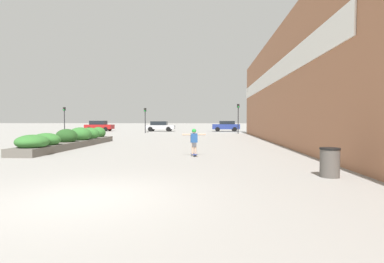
{
  "coord_description": "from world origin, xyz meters",
  "views": [
    {
      "loc": [
        2.61,
        -6.1,
        1.65
      ],
      "look_at": [
        1.43,
        13.75,
        0.89
      ],
      "focal_mm": 28.0,
      "sensor_mm": 36.0,
      "label": 1
    }
  ],
  "objects": [
    {
      "name": "skateboarder",
      "position": [
        1.9,
        7.5,
        0.8
      ],
      "size": [
        1.07,
        0.34,
        1.17
      ],
      "rotation": [
        0.0,
        0.0,
        0.25
      ],
      "color": "tan",
      "rests_on": "skateboard"
    },
    {
      "name": "traffic_light_far_left",
      "position": [
        -16.35,
        31.9,
        2.29
      ],
      "size": [
        0.28,
        0.3,
        3.34
      ],
      "color": "black",
      "rests_on": "ground_plane"
    },
    {
      "name": "building_wall_right",
      "position": [
        7.51,
        12.25,
        3.96
      ],
      "size": [
        0.67,
        38.76,
        7.91
      ],
      "color": "#9E6647",
      "rests_on": "ground_plane"
    },
    {
      "name": "planter_box",
      "position": [
        -5.72,
        11.54,
        0.48
      ],
      "size": [
        1.54,
        10.7,
        1.19
      ],
      "color": "#605B54",
      "rests_on": "ground_plane"
    },
    {
      "name": "skateboard",
      "position": [
        1.9,
        7.5,
        0.07
      ],
      "size": [
        0.35,
        0.64,
        0.09
      ],
      "rotation": [
        0.0,
        0.0,
        0.25
      ],
      "color": "navy",
      "rests_on": "ground_plane"
    },
    {
      "name": "car_rightmost",
      "position": [
        5.0,
        37.73,
        0.81
      ],
      "size": [
        3.95,
        1.9,
        1.53
      ],
      "rotation": [
        0.0,
        0.0,
        1.57
      ],
      "color": "navy",
      "rests_on": "ground_plane"
    },
    {
      "name": "traffic_light_right",
      "position": [
        6.11,
        30.95,
        2.47
      ],
      "size": [
        0.28,
        0.3,
        3.64
      ],
      "color": "black",
      "rests_on": "ground_plane"
    },
    {
      "name": "ground_plane",
      "position": [
        0.0,
        0.0,
        0.0
      ],
      "size": [
        300.0,
        300.0,
        0.0
      ],
      "primitive_type": "plane",
      "color": "gray"
    },
    {
      "name": "traffic_light_left",
      "position": [
        -5.62,
        31.67,
        2.2
      ],
      "size": [
        0.28,
        0.3,
        3.2
      ],
      "color": "black",
      "rests_on": "ground_plane"
    },
    {
      "name": "trash_bin",
      "position": [
        6.08,
        2.71,
        0.43
      ],
      "size": [
        0.57,
        0.57,
        0.85
      ],
      "color": "#514C47",
      "rests_on": "ground_plane"
    },
    {
      "name": "car_center_right",
      "position": [
        -14.03,
        38.05,
        0.8
      ],
      "size": [
        4.04,
        1.99,
        1.56
      ],
      "rotation": [
        0.0,
        0.0,
        -1.57
      ],
      "color": "maroon",
      "rests_on": "ground_plane"
    },
    {
      "name": "car_center_left",
      "position": [
        16.21,
        39.13,
        0.82
      ],
      "size": [
        4.5,
        2.02,
        1.57
      ],
      "rotation": [
        0.0,
        0.0,
        1.57
      ],
      "color": "navy",
      "rests_on": "ground_plane"
    },
    {
      "name": "car_leftmost",
      "position": [
        -4.71,
        37.52,
        0.78
      ],
      "size": [
        4.24,
        1.87,
        1.47
      ],
      "rotation": [
        0.0,
        0.0,
        -1.57
      ],
      "color": "#BCBCC1",
      "rests_on": "ground_plane"
    }
  ]
}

